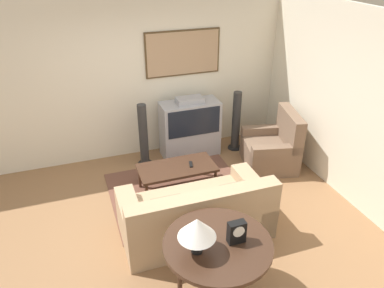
% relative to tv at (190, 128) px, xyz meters
% --- Properties ---
extents(ground_plane, '(12.00, 12.00, 0.00)m').
position_rel_tv_xyz_m(ground_plane, '(-0.85, -1.74, -0.51)').
color(ground_plane, '#8E6642').
extents(wall_back, '(12.00, 0.10, 2.70)m').
position_rel_tv_xyz_m(wall_back, '(-0.84, 0.39, 0.85)').
color(wall_back, beige).
rests_on(wall_back, ground_plane).
extents(wall_right, '(0.06, 12.00, 2.70)m').
position_rel_tv_xyz_m(wall_right, '(1.78, -1.74, 0.84)').
color(wall_right, beige).
rests_on(wall_right, ground_plane).
extents(area_rug, '(2.04, 1.74, 0.01)m').
position_rel_tv_xyz_m(area_rug, '(-0.55, -1.09, -0.50)').
color(area_rug, brown).
rests_on(area_rug, ground_plane).
extents(tv, '(1.01, 0.47, 1.08)m').
position_rel_tv_xyz_m(tv, '(0.00, 0.00, 0.00)').
color(tv, '#9E9EA3').
rests_on(tv, ground_plane).
extents(couch, '(1.90, 0.96, 0.84)m').
position_rel_tv_xyz_m(couch, '(-0.61, -2.02, -0.21)').
color(couch, tan).
rests_on(couch, ground_plane).
extents(armchair, '(0.99, 1.05, 0.96)m').
position_rel_tv_xyz_m(armchair, '(1.19, -0.83, -0.20)').
color(armchair, brown).
rests_on(armchair, ground_plane).
extents(coffee_table, '(1.16, 0.57, 0.41)m').
position_rel_tv_xyz_m(coffee_table, '(-0.55, -1.00, -0.14)').
color(coffee_table, '#3D2619').
rests_on(coffee_table, ground_plane).
extents(console_table, '(1.10, 1.10, 0.77)m').
position_rel_tv_xyz_m(console_table, '(-0.76, -3.03, 0.20)').
color(console_table, '#3D2619').
rests_on(console_table, ground_plane).
extents(table_lamp, '(0.37, 0.37, 0.40)m').
position_rel_tv_xyz_m(table_lamp, '(-0.99, -3.07, 0.55)').
color(table_lamp, black).
rests_on(table_lamp, console_table).
extents(mantel_clock, '(0.18, 0.10, 0.24)m').
position_rel_tv_xyz_m(mantel_clock, '(-0.58, -3.07, 0.38)').
color(mantel_clock, black).
rests_on(mantel_clock, console_table).
extents(remote, '(0.08, 0.17, 0.02)m').
position_rel_tv_xyz_m(remote, '(-0.34, -1.02, -0.08)').
color(remote, black).
rests_on(remote, coffee_table).
extents(speaker_tower_left, '(0.25, 0.25, 1.10)m').
position_rel_tv_xyz_m(speaker_tower_left, '(-0.85, -0.09, 0.01)').
color(speaker_tower_left, black).
rests_on(speaker_tower_left, ground_plane).
extents(speaker_tower_right, '(0.25, 0.25, 1.10)m').
position_rel_tv_xyz_m(speaker_tower_right, '(0.85, -0.09, 0.01)').
color(speaker_tower_right, black).
rests_on(speaker_tower_right, ground_plane).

